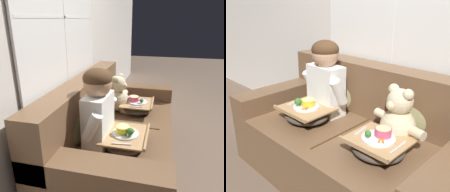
% 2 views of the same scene
% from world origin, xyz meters
% --- Properties ---
extents(ground_plane, '(14.00, 14.00, 0.00)m').
position_xyz_m(ground_plane, '(0.00, 0.00, 0.00)').
color(ground_plane, brown).
extents(wall_back_with_window, '(8.00, 0.08, 2.60)m').
position_xyz_m(wall_back_with_window, '(0.00, 0.57, 1.31)').
color(wall_back_with_window, beige).
rests_on(wall_back_with_window, ground_plane).
extents(couch, '(1.89, 0.97, 0.89)m').
position_xyz_m(couch, '(0.00, 0.06, 0.32)').
color(couch, brown).
rests_on(couch, ground_plane).
extents(throw_pillow_behind_child, '(0.36, 0.18, 0.38)m').
position_xyz_m(throw_pillow_behind_child, '(-0.36, 0.30, 0.62)').
color(throw_pillow_behind_child, '#898456').
rests_on(throw_pillow_behind_child, couch).
extents(throw_pillow_behind_teddy, '(0.33, 0.16, 0.35)m').
position_xyz_m(throw_pillow_behind_teddy, '(0.36, 0.30, 0.62)').
color(throw_pillow_behind_teddy, '#898456').
rests_on(throw_pillow_behind_teddy, couch).
extents(child_figure, '(0.46, 0.23, 0.64)m').
position_xyz_m(child_figure, '(-0.36, 0.11, 0.80)').
color(child_figure, white).
rests_on(child_figure, couch).
extents(teddy_bear, '(0.45, 0.32, 0.42)m').
position_xyz_m(teddy_bear, '(0.36, 0.11, 0.62)').
color(teddy_bear, beige).
rests_on(teddy_bear, couch).
extents(lap_tray_child, '(0.41, 0.36, 0.20)m').
position_xyz_m(lap_tray_child, '(-0.36, -0.11, 0.51)').
color(lap_tray_child, '#473D33').
rests_on(lap_tray_child, child_figure).
extents(lap_tray_teddy, '(0.38, 0.34, 0.18)m').
position_xyz_m(lap_tray_teddy, '(0.36, -0.11, 0.51)').
color(lap_tray_teddy, '#473D33').
rests_on(lap_tray_teddy, teddy_bear).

